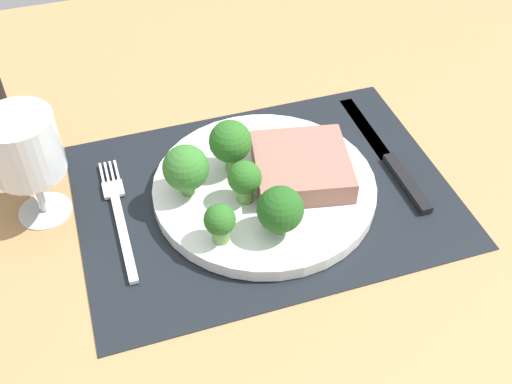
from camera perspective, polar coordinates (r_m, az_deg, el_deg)
ground_plane at (r=74.50cm, az=0.75°, el=-1.07°), size 140.00×110.00×3.00cm
placemat at (r=73.32cm, az=0.76°, el=-0.17°), size 43.19×31.54×0.30cm
plate at (r=72.65cm, az=0.77°, el=0.36°), size 25.94×25.94×1.60cm
steak at (r=72.00cm, az=4.31°, el=2.13°), size 12.71×12.77×2.83cm
broccoli_near_fork at (r=68.97cm, az=-6.44°, el=2.16°), size 5.19×5.19×6.34cm
broccoli_center at (r=71.24cm, az=-2.37°, el=4.60°), size 4.94×4.94×6.69cm
broccoli_back_left at (r=64.63cm, az=2.24°, el=-1.63°), size 4.99×4.99×5.83cm
broccoli_near_steak at (r=68.11cm, az=-1.05°, el=1.18°), size 3.79×3.79×5.26cm
broccoli_front_edge at (r=64.24cm, az=-3.33°, el=-2.70°), size 3.37×3.37×4.76cm
fork at (r=72.07cm, az=-12.41°, el=-2.09°), size 2.40×19.20×0.50cm
knife at (r=78.82cm, az=12.16°, el=2.93°), size 1.80×23.00×0.80cm
wine_glass at (r=69.52cm, az=-20.40°, el=3.52°), size 7.68×7.68×13.45cm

